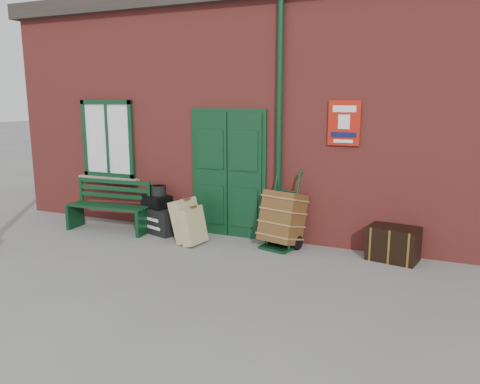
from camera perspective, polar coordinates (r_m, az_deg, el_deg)
The scene contains 10 objects.
ground at distance 7.14m, azimuth -4.21°, elevation -8.58°, with size 80.00×80.00×0.00m, color gray.
station_building at distance 9.94m, azimuth 5.11°, elevation 9.75°, with size 10.30×4.30×4.36m.
bench at distance 9.04m, azimuth -15.56°, elevation -1.48°, with size 1.59×0.59×0.97m.
houdini_trunk at distance 8.80m, azimuth -9.77°, elevation -3.32°, with size 0.90×0.50×0.45m, color black.
strongbox at distance 8.75m, azimuth -10.12°, elevation -1.13°, with size 0.50×0.36×0.23m, color black.
hatbox at distance 8.72m, azimuth -9.90°, elevation 0.19°, with size 0.27×0.27×0.18m, color black.
suitcase_back at distance 8.08m, azimuth -6.56°, elevation -3.43°, with size 0.21×0.52×0.73m, color tan.
suitcase_front at distance 7.92m, azimuth -5.78°, elevation -4.11°, with size 0.19×0.47×0.62m, color tan.
porter_trolley at distance 7.73m, azimuth 5.17°, elevation -3.25°, with size 0.75×0.79×1.26m.
dark_trunk at distance 7.52m, azimuth 18.20°, elevation -5.99°, with size 0.72×0.47×0.52m, color black.
Camera 1 is at (3.14, -5.93, 2.42)m, focal length 35.00 mm.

